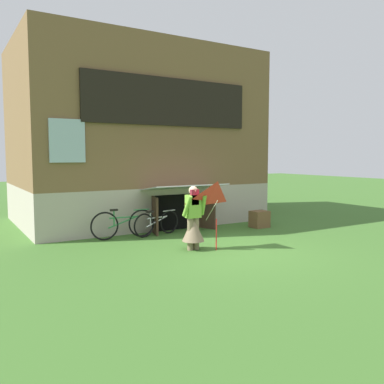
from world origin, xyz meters
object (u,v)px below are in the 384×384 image
person (193,223)px  bicycle_silver (157,223)px  bicycle_green (123,224)px  wooden_crate (259,219)px  kite (218,198)px

person → bicycle_silver: (0.04, 2.00, -0.29)m
bicycle_green → bicycle_silver: bearing=-0.5°
bicycle_silver → wooden_crate: (3.27, -0.50, -0.09)m
person → bicycle_green: bearing=131.2°
wooden_crate → bicycle_silver: bearing=171.3°
kite → bicycle_silver: kite is taller
kite → wooden_crate: 3.71m
bicycle_green → kite: bearing=-60.2°
bicycle_green → wooden_crate: size_ratio=3.43×
person → bicycle_green: (-0.91, 2.08, -0.24)m
kite → wooden_crate: kite is taller
bicycle_silver → person: bearing=-103.0°
bicycle_green → wooden_crate: bicycle_green is taller
kite → bicycle_silver: size_ratio=1.02×
bicycle_silver → wooden_crate: 3.30m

